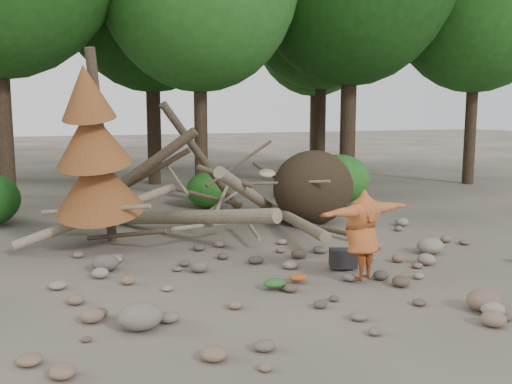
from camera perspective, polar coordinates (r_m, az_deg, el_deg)
name	(u,v)px	position (r m, az deg, el deg)	size (l,w,h in m)	color
ground	(298,278)	(10.52, 4.18, -8.60)	(120.00, 120.00, 0.00)	#514C44
deadfall_pile	(295,190)	(14.91, 3.88, 0.17)	(8.55, 5.24, 3.30)	#332619
dead_conifer	(94,154)	(12.48, -15.87, 3.64)	(2.06, 2.16, 4.35)	#4C3F30
bush_mid	(209,190)	(17.80, -4.76, 0.21)	(1.40, 1.40, 1.12)	#215F1B
bush_right	(339,179)	(18.75, 8.32, 1.30)	(2.00, 2.00, 1.60)	#2A7023
frisbee_thrower	(362,234)	(10.18, 10.58, -4.19)	(2.80, 0.97, 1.98)	#AE5627
backpack	(343,261)	(11.10, 8.69, -6.86)	(0.51, 0.34, 0.34)	black
cloth_green	(275,286)	(9.83, 1.87, -9.35)	(0.40, 0.33, 0.15)	#265D25
cloth_orange	(298,280)	(10.22, 4.21, -8.77)	(0.34, 0.28, 0.12)	#A9451D
boulder_front_left	(140,316)	(8.30, -11.50, -12.08)	(0.63, 0.57, 0.38)	#6E685C
boulder_front_right	(484,300)	(9.52, 21.84, -10.00)	(0.55, 0.49, 0.33)	brown
boulder_mid_right	(430,246)	(12.72, 17.01, -5.16)	(0.58, 0.52, 0.35)	gray
boulder_mid_left	(105,263)	(11.28, -14.82, -6.88)	(0.52, 0.47, 0.31)	#59514B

